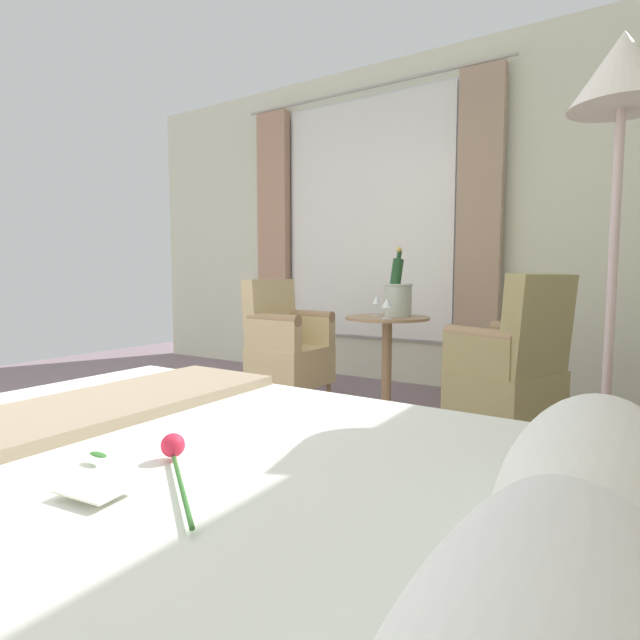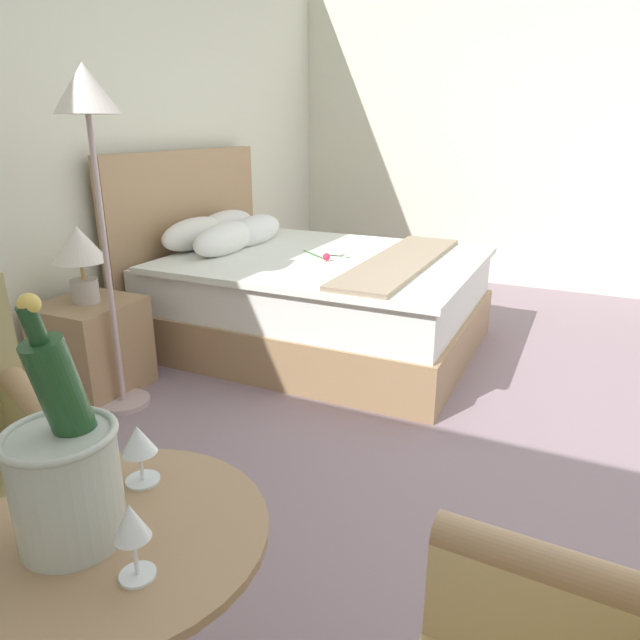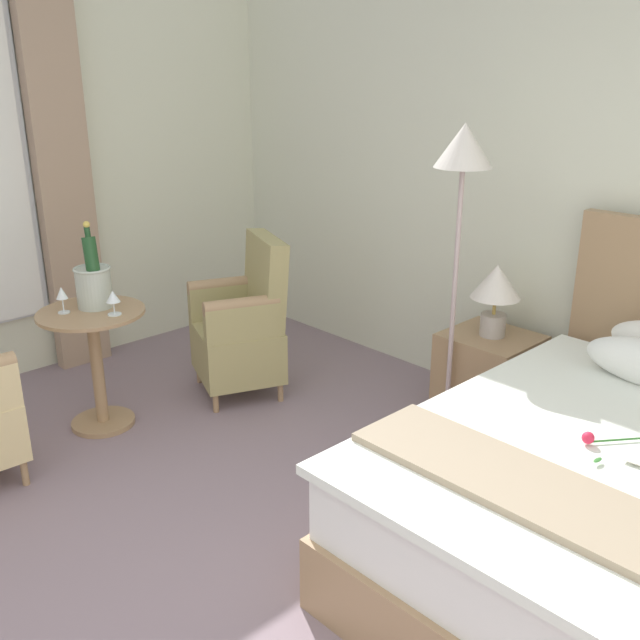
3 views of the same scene
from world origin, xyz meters
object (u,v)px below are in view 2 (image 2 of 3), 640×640
Objects in this scene: bedside_lamp at (80,251)px; wine_glass_near_edge at (139,443)px; bed at (307,292)px; nightstand at (93,346)px; wine_glass_near_bucket at (132,527)px; champagne_bucket at (66,470)px; floor_lamp_brass at (91,133)px.

bedside_lamp is 3.05× the size of wine_glass_near_edge.
bed is at bearing 19.07° from wine_glass_near_edge.
nightstand is 2.20m from wine_glass_near_edge.
wine_glass_near_edge is at bearing -129.58° from nightstand.
bedside_lamp is 2.13m from wine_glass_near_edge.
wine_glass_near_bucket is 0.29m from wine_glass_near_edge.
wine_glass_near_bucket is (-1.58, -1.83, -0.00)m from bedside_lamp.
nightstand is 3.54× the size of wine_glass_near_bucket.
champagne_bucket is (-1.55, -1.66, 0.60)m from nightstand.
floor_lamp_brass is (-0.09, -0.28, 1.16)m from nightstand.
bed is 1.49m from bedside_lamp.
wine_glass_near_bucket is (-1.50, -1.56, -0.61)m from floor_lamp_brass.
nightstand is at bearing 72.88° from floor_lamp_brass.
champagne_bucket is at bearing -161.99° from bed.
floor_lamp_brass is at bearing 159.50° from bed.
floor_lamp_brass is 3.52× the size of champagne_bucket.
champagne_bucket is 0.20m from wine_glass_near_edge.
bedside_lamp is 0.24× the size of floor_lamp_brass.
bed reaches higher than wine_glass_near_bucket.
wine_glass_near_edge is at bearing 40.19° from wine_glass_near_bucket.
bed is at bearing -32.24° from bedside_lamp.
wine_glass_near_edge is (-1.27, -1.37, -0.62)m from floor_lamp_brass.
floor_lamp_brass reaches higher than champagne_bucket.
champagne_bucket is 3.55× the size of wine_glass_near_edge.
wine_glass_near_bucket reaches higher than wine_glass_near_edge.
bedside_lamp is 0.86× the size of champagne_bucket.
wine_glass_near_bucket is (-0.03, -0.18, -0.04)m from champagne_bucket.
bed is at bearing 21.09° from wine_glass_near_bucket.
bedside_lamp is at bearing 46.81° from champagne_bucket.
wine_glass_near_bucket is at bearing -139.81° from wine_glass_near_edge.
champagne_bucket reaches higher than wine_glass_near_bucket.
champagne_bucket is at bearing -136.82° from floor_lamp_brass.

